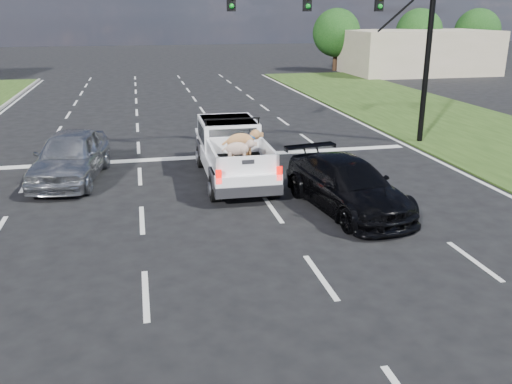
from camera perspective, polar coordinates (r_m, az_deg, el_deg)
ground at (r=10.84m, az=-2.13°, el=-9.83°), size 160.00×160.00×0.00m
road_markings at (r=16.85m, az=-6.12°, el=0.66°), size 17.75×60.00×0.01m
traffic_signal at (r=21.77m, az=12.20°, el=17.03°), size 9.11×0.31×7.00m
building_right at (r=49.53m, az=16.75°, el=13.91°), size 12.00×7.00×3.60m
tree_far_d at (r=50.61m, az=8.46°, el=16.24°), size 4.20×4.20×5.40m
tree_far_e at (r=53.92m, az=16.76°, el=15.82°), size 4.20×4.20×5.40m
tree_far_f at (r=57.02m, az=22.26°, el=15.36°), size 4.20×4.20×5.40m
pickup_truck at (r=17.27m, az=-2.46°, el=4.34°), size 2.04×5.27×1.97m
silver_sedan at (r=18.12m, az=-18.97°, el=3.60°), size 2.52×4.86×1.58m
black_coupe at (r=14.78m, az=9.57°, el=0.71°), size 2.69×4.99×1.38m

